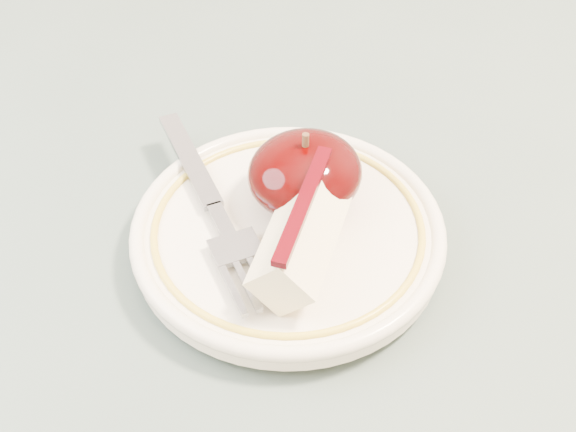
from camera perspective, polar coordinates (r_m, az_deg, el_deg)
table at (r=0.52m, az=-0.27°, el=-11.39°), size 0.90×0.90×0.75m
plate at (r=0.46m, az=0.00°, el=-1.23°), size 0.18×0.18×0.02m
apple_half at (r=0.46m, az=1.21°, el=3.05°), size 0.07×0.06×0.05m
apple_wedge at (r=0.43m, az=1.07°, el=-1.05°), size 0.09×0.08×0.04m
fork at (r=0.46m, az=-5.24°, el=0.61°), size 0.06×0.17×0.00m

